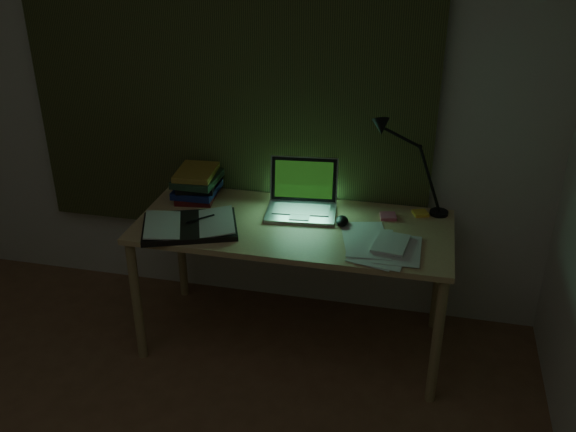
% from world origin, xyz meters
% --- Properties ---
extents(wall_back, '(3.50, 0.00, 2.50)m').
position_xyz_m(wall_back, '(0.00, 2.00, 1.25)').
color(wall_back, silver).
rests_on(wall_back, ground).
extents(curtain, '(2.20, 0.06, 2.00)m').
position_xyz_m(curtain, '(0.00, 1.96, 1.45)').
color(curtain, '#2D3319').
rests_on(curtain, wall_back).
extents(desk, '(1.57, 0.69, 0.72)m').
position_xyz_m(desk, '(0.45, 1.58, 0.36)').
color(desk, tan).
rests_on(desk, floor).
extents(laptop, '(0.39, 0.43, 0.25)m').
position_xyz_m(laptop, '(0.46, 1.69, 0.84)').
color(laptop, silver).
rests_on(laptop, desk).
extents(open_textbook, '(0.54, 0.46, 0.04)m').
position_xyz_m(open_textbook, '(-0.04, 1.42, 0.74)').
color(open_textbook, silver).
rests_on(open_textbook, desk).
extents(book_stack, '(0.23, 0.27, 0.17)m').
position_xyz_m(book_stack, '(-0.12, 1.77, 0.80)').
color(book_stack, silver).
rests_on(book_stack, desk).
extents(loose_papers, '(0.44, 0.45, 0.02)m').
position_xyz_m(loose_papers, '(0.89, 1.48, 0.73)').
color(loose_papers, silver).
rests_on(loose_papers, desk).
extents(mouse, '(0.07, 0.11, 0.04)m').
position_xyz_m(mouse, '(0.69, 1.63, 0.73)').
color(mouse, black).
rests_on(mouse, desk).
extents(sticky_yellow, '(0.09, 0.09, 0.02)m').
position_xyz_m(sticky_yellow, '(1.06, 1.83, 0.72)').
color(sticky_yellow, yellow).
rests_on(sticky_yellow, desk).
extents(sticky_pink, '(0.09, 0.09, 0.02)m').
position_xyz_m(sticky_pink, '(0.91, 1.76, 0.72)').
color(sticky_pink, '#D85471').
rests_on(sticky_pink, desk).
extents(desk_lamp, '(0.39, 0.33, 0.51)m').
position_xyz_m(desk_lamp, '(1.16, 1.85, 0.97)').
color(desk_lamp, black).
rests_on(desk_lamp, desk).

